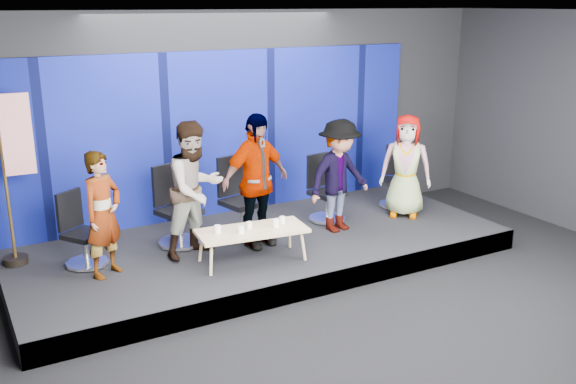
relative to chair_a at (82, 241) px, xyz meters
name	(u,v)px	position (x,y,z in m)	size (l,w,h in m)	color
ground	(362,332)	(2.47, -2.80, -0.62)	(10.00, 10.00, 0.00)	black
room_walls	(370,121)	(2.47, -2.80, 1.81)	(10.02, 8.02, 3.51)	black
riser	(263,249)	(2.47, -0.30, -0.47)	(7.00, 3.00, 0.30)	black
backdrop	(220,134)	(2.47, 1.15, 0.98)	(7.00, 0.08, 2.60)	#070D56
chair_a	(82,241)	(0.00, 0.00, 0.00)	(0.77, 0.77, 0.98)	silver
panelist_a	(103,214)	(0.20, -0.46, 0.47)	(0.58, 0.38, 1.59)	black
chair_b	(177,219)	(1.34, 0.12, 0.05)	(0.80, 0.80, 1.14)	silver
panelist_b	(195,189)	(1.44, -0.37, 0.60)	(0.89, 0.70, 1.84)	black
chair_c	(240,209)	(2.29, 0.06, 0.06)	(0.78, 0.78, 1.16)	silver
panelist_c	(256,181)	(2.30, -0.45, 0.62)	(1.10, 0.46, 1.88)	black
chair_d	(325,199)	(3.73, 0.00, 0.02)	(0.68, 0.68, 1.04)	silver
panelist_d	(339,176)	(3.65, -0.49, 0.52)	(1.09, 0.63, 1.69)	black
chair_e	(396,187)	(5.17, 0.04, 0.01)	(0.80, 0.80, 1.01)	silver
panelist_e	(406,166)	(4.97, -0.42, 0.49)	(0.80, 0.52, 1.64)	black
coffee_table	(252,232)	(1.99, -0.95, 0.08)	(1.50, 0.77, 0.44)	tan
mug_a	(218,229)	(1.54, -0.86, 0.17)	(0.09, 0.09, 0.10)	white
mug_b	(241,230)	(1.80, -1.02, 0.17)	(0.08, 0.08, 0.10)	white
mug_c	(249,225)	(1.98, -0.89, 0.16)	(0.07, 0.07, 0.09)	white
mug_d	(276,223)	(2.31, -1.03, 0.17)	(0.09, 0.09, 0.10)	white
mug_e	(282,220)	(2.45, -0.93, 0.17)	(0.08, 0.08, 0.09)	white
flag_stand	(15,171)	(-0.66, 0.45, 0.93)	(0.54, 0.31, 2.36)	black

